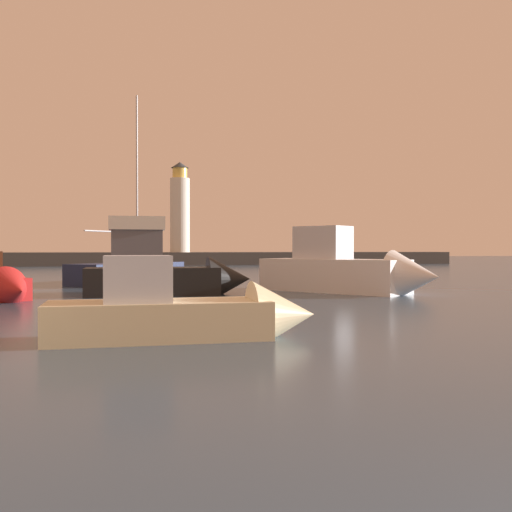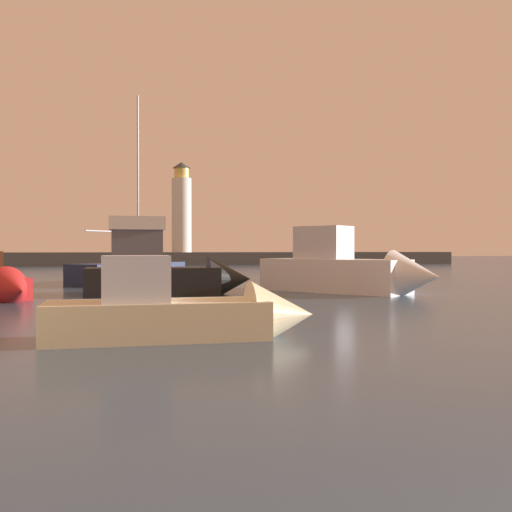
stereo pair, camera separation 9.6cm
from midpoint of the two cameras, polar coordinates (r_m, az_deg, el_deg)
ground_plane at (r=39.62m, az=-7.27°, el=-2.40°), size 225.02×225.02×0.00m
breakwater at (r=76.97m, az=-10.22°, el=-0.27°), size 83.91×5.78×1.69m
lighthouse at (r=77.45m, az=-7.27°, el=4.53°), size 2.57×2.57×11.88m
motorboat_0 at (r=14.07m, az=-5.86°, el=-5.53°), size 6.46×1.84×2.35m
motorboat_1 at (r=27.27m, az=-8.29°, el=-1.50°), size 7.67×2.37×3.98m
motorboat_3 at (r=28.74m, az=9.41°, el=-1.43°), size 7.49×8.79×3.57m
sailboat_moored at (r=36.98m, az=-12.21°, el=-1.59°), size 7.44×8.09×11.85m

